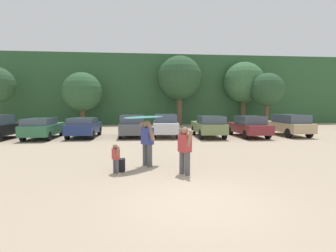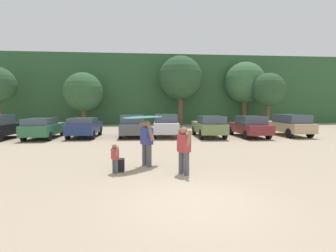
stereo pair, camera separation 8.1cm
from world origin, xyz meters
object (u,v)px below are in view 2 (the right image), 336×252
(parked_car_dark_gray, at_px, (132,126))
(person_adult, at_px, (147,140))
(parked_car_maroon, at_px, (249,126))
(parked_car_silver, at_px, (166,125))
(person_child, at_px, (115,157))
(surfboard_teal, at_px, (144,117))
(parked_car_tan, at_px, (289,124))
(person_companion, at_px, (184,148))
(backpack_dropped, at_px, (121,165))
(parked_car_navy, at_px, (84,127))
(parked_car_forest_green, at_px, (43,128))
(parked_car_olive_green, at_px, (209,126))

(parked_car_dark_gray, height_order, person_adult, person_adult)
(parked_car_dark_gray, relative_size, parked_car_maroon, 0.93)
(parked_car_silver, xyz_separation_m, person_child, (-2.73, -10.75, -0.29))
(person_adult, bearing_deg, surfboard_teal, -2.31)
(parked_car_tan, bearing_deg, person_companion, 134.64)
(surfboard_teal, relative_size, backpack_dropped, 4.22)
(person_companion, bearing_deg, parked_car_tan, -165.72)
(parked_car_navy, height_order, parked_car_dark_gray, parked_car_dark_gray)
(parked_car_tan, relative_size, backpack_dropped, 10.01)
(person_companion, relative_size, surfboard_teal, 0.86)
(parked_car_forest_green, relative_size, person_child, 4.24)
(person_child, bearing_deg, parked_car_olive_green, -153.26)
(parked_car_forest_green, distance_m, person_companion, 13.39)
(parked_car_silver, relative_size, parked_car_maroon, 1.03)
(parked_car_forest_green, bearing_deg, backpack_dropped, -147.64)
(parked_car_dark_gray, height_order, parked_car_silver, parked_car_silver)
(person_companion, bearing_deg, parked_car_navy, -95.31)
(parked_car_forest_green, distance_m, parked_car_silver, 8.73)
(parked_car_navy, relative_size, parked_car_dark_gray, 1.00)
(parked_car_dark_gray, distance_m, surfboard_teal, 9.74)
(person_child, bearing_deg, parked_car_maroon, -164.89)
(parked_car_dark_gray, height_order, surfboard_teal, surfboard_teal)
(parked_car_dark_gray, bearing_deg, parked_car_forest_green, 92.71)
(parked_car_maroon, bearing_deg, parked_car_forest_green, 86.70)
(person_adult, relative_size, backpack_dropped, 3.97)
(parked_car_maroon, relative_size, parked_car_tan, 0.98)
(person_child, xyz_separation_m, surfboard_teal, (1.01, 0.95, 1.33))
(surfboard_teal, bearing_deg, backpack_dropped, -7.55)
(parked_car_olive_green, distance_m, person_child, 11.40)
(parked_car_silver, bearing_deg, parked_car_maroon, -95.89)
(backpack_dropped, bearing_deg, parked_car_maroon, 47.30)
(parked_car_navy, xyz_separation_m, parked_car_maroon, (12.09, -0.86, 0.01))
(parked_car_olive_green, xyz_separation_m, person_adult, (-4.71, -8.79, 0.18))
(parked_car_dark_gray, distance_m, parked_car_olive_green, 5.67)
(parked_car_olive_green, distance_m, surfboard_teal, 10.13)
(parked_car_olive_green, xyz_separation_m, surfboard_teal, (-4.82, -8.85, 1.08))
(parked_car_maroon, height_order, person_child, parked_car_maroon)
(parked_car_navy, xyz_separation_m, parked_car_silver, (5.98, 0.20, 0.09))
(person_child, bearing_deg, parked_car_silver, -136.76)
(person_adult, bearing_deg, parked_car_silver, -131.91)
(parked_car_olive_green, xyz_separation_m, parked_car_tan, (6.33, 0.28, 0.04))
(parked_car_dark_gray, distance_m, backpack_dropped, 10.31)
(parked_car_navy, height_order, person_adult, person_adult)
(person_adult, height_order, surfboard_teal, surfboard_teal)
(parked_car_silver, bearing_deg, parked_car_navy, 95.89)
(parked_car_olive_green, height_order, surfboard_teal, surfboard_teal)
(parked_car_navy, bearing_deg, person_child, -161.31)
(parked_car_silver, xyz_separation_m, person_companion, (-0.37, -11.12, 0.04))
(person_child, bearing_deg, parked_car_forest_green, -91.93)
(parked_car_tan, bearing_deg, parked_car_dark_gray, 85.38)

